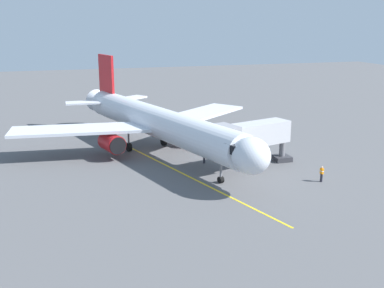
{
  "coord_description": "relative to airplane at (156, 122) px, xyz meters",
  "views": [
    {
      "loc": [
        11.61,
        57.88,
        16.55
      ],
      "look_at": [
        -3.31,
        8.42,
        3.0
      ],
      "focal_mm": 44.49,
      "sensor_mm": 36.0,
      "label": 1
    }
  ],
  "objects": [
    {
      "name": "ground_crew_marshaller",
      "position": [
        -14.14,
        15.93,
        -3.12
      ],
      "size": [
        0.32,
        0.44,
        1.71
      ],
      "color": "#23232D",
      "rests_on": "ground"
    },
    {
      "name": "ground_plane",
      "position": [
        0.98,
        -0.47,
        -4.0
      ],
      "size": [
        220.0,
        220.0,
        0.0
      ],
      "primitive_type": "plane",
      "color": "#565659"
    },
    {
      "name": "airplane",
      "position": [
        0.0,
        0.0,
        0.0
      ],
      "size": [
        33.4,
        39.57,
        11.5
      ],
      "color": "silver",
      "rests_on": "ground"
    },
    {
      "name": "ground_crew_wing_walker",
      "position": [
        -4.41,
        6.02,
        -3.12
      ],
      "size": [
        0.45,
        0.47,
        1.71
      ],
      "color": "#23232D",
      "rests_on": "ground"
    },
    {
      "name": "apron_lead_in_line",
      "position": [
        -0.08,
        6.27,
        -4.0
      ],
      "size": [
        11.48,
        38.45,
        0.01
      ],
      "primitive_type": "cube",
      "rotation": [
        0.0,
        0.0,
        0.29
      ],
      "color": "yellow",
      "rests_on": "ground"
    },
    {
      "name": "tug_portside",
      "position": [
        -6.27,
        -14.95,
        -3.3
      ],
      "size": [
        2.18,
        2.66,
        1.5
      ],
      "color": "yellow",
      "rests_on": "ground"
    },
    {
      "name": "baggage_cart_near_nose",
      "position": [
        -20.14,
        -7.38,
        -3.35
      ],
      "size": [
        1.59,
        2.62,
        1.27
      ],
      "color": "#2D3899",
      "rests_on": "ground"
    },
    {
      "name": "jet_bridge",
      "position": [
        -8.32,
        9.32,
        -0.24
      ],
      "size": [
        11.43,
        5.71,
        5.4
      ],
      "color": "#B7B7BC",
      "rests_on": "ground"
    }
  ]
}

